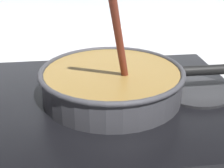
# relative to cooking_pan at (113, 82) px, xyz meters

# --- Properties ---
(ground) EXTENTS (2.40, 1.60, 0.04)m
(ground) POSITION_rel_cooking_pan_xyz_m (-0.08, -0.15, -0.07)
(ground) COLOR #B7B7BC
(hob_plate) EXTENTS (0.56, 0.48, 0.01)m
(hob_plate) POSITION_rel_cooking_pan_xyz_m (-0.00, 0.00, -0.04)
(hob_plate) COLOR black
(hob_plate) RESTS_ON ground
(burner_ring) EXTENTS (0.17, 0.17, 0.01)m
(burner_ring) POSITION_rel_cooking_pan_xyz_m (-0.00, 0.00, -0.03)
(burner_ring) COLOR #592D0C
(burner_ring) RESTS_ON hob_plate
(spare_burner) EXTENTS (0.16, 0.16, 0.01)m
(spare_burner) POSITION_rel_cooking_pan_xyz_m (0.18, 0.00, -0.03)
(spare_burner) COLOR #262628
(spare_burner) RESTS_ON hob_plate
(cooking_pan) EXTENTS (0.44, 0.30, 0.27)m
(cooking_pan) POSITION_rel_cooking_pan_xyz_m (0.00, 0.00, 0.00)
(cooking_pan) COLOR #38383D
(cooking_pan) RESTS_ON hob_plate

